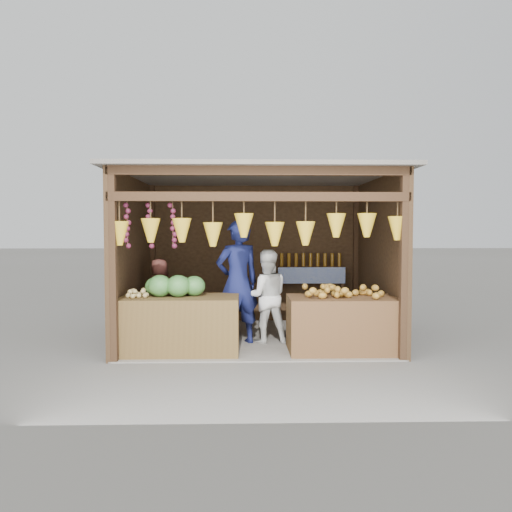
{
  "coord_description": "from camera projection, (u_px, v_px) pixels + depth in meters",
  "views": [
    {
      "loc": [
        -0.2,
        -8.03,
        1.76
      ],
      "look_at": [
        -0.01,
        -0.1,
        1.35
      ],
      "focal_mm": 35.0,
      "sensor_mm": 36.0,
      "label": 1
    }
  ],
  "objects": [
    {
      "name": "counter_right",
      "position": [
        342.0,
        325.0,
        7.16
      ],
      "size": [
        1.54,
        0.85,
        0.8
      ],
      "primitive_type": "cube",
      "color": "#52381B",
      "rests_on": "ground"
    },
    {
      "name": "stall_structure",
      "position": [
        255.0,
        236.0,
        7.99
      ],
      "size": [
        4.3,
        3.3,
        2.66
      ],
      "color": "slate",
      "rests_on": "ground"
    },
    {
      "name": "mango_pile",
      "position": [
        343.0,
        290.0,
        7.11
      ],
      "size": [
        1.4,
        0.64,
        0.22
      ],
      "primitive_type": null,
      "color": "#D2581C",
      "rests_on": "counter_right"
    },
    {
      "name": "counter_left",
      "position": [
        180.0,
        325.0,
        7.11
      ],
      "size": [
        1.67,
        0.85,
        0.82
      ],
      "primitive_type": "cube",
      "color": "#493318",
      "rests_on": "ground"
    },
    {
      "name": "melon_pile",
      "position": [
        173.0,
        285.0,
        7.14
      ],
      "size": [
        1.0,
        0.5,
        0.32
      ],
      "primitive_type": null,
      "color": "#16541B",
      "rests_on": "counter_left"
    },
    {
      "name": "ground",
      "position": [
        257.0,
        338.0,
        8.12
      ],
      "size": [
        80.0,
        80.0,
        0.0
      ],
      "primitive_type": "plane",
      "color": "#514F49",
      "rests_on": "ground"
    },
    {
      "name": "woman_standing",
      "position": [
        266.0,
        296.0,
        7.75
      ],
      "size": [
        0.75,
        0.61,
        1.46
      ],
      "primitive_type": "imported",
      "rotation": [
        0.0,
        0.0,
        3.23
      ],
      "color": "white",
      "rests_on": "ground"
    },
    {
      "name": "stool",
      "position": [
        160.0,
        328.0,
        8.28
      ],
      "size": [
        0.29,
        0.29,
        0.27
      ],
      "primitive_type": "cube",
      "color": "black",
      "rests_on": "ground"
    },
    {
      "name": "vendor_seated",
      "position": [
        159.0,
        289.0,
        8.24
      ],
      "size": [
        0.59,
        0.57,
        1.02
      ],
      "primitive_type": "imported",
      "rotation": [
        0.0,
        0.0,
        2.43
      ],
      "color": "brown",
      "rests_on": "stool"
    },
    {
      "name": "man_standing",
      "position": [
        238.0,
        282.0,
        7.62
      ],
      "size": [
        0.83,
        0.71,
        1.92
      ],
      "primitive_type": "imported",
      "rotation": [
        0.0,
        0.0,
        3.57
      ],
      "color": "#13194A",
      "rests_on": "ground"
    },
    {
      "name": "tanfruit_pile",
      "position": [
        138.0,
        293.0,
        6.98
      ],
      "size": [
        0.34,
        0.4,
        0.13
      ],
      "primitive_type": null,
      "color": "#9C8A48",
      "rests_on": "counter_left"
    },
    {
      "name": "back_shelf",
      "position": [
        311.0,
        277.0,
        9.38
      ],
      "size": [
        1.25,
        0.32,
        1.32
      ],
      "color": "#382314",
      "rests_on": "ground"
    }
  ]
}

